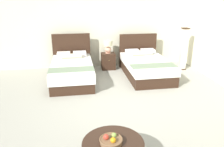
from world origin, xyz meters
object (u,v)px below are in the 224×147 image
table_lamp (108,46)px  floor_lamp_corner (183,49)px  bed_near_window (72,70)px  bed_near_corner (146,66)px  fruit_bowl (111,140)px  nightstand (108,61)px

table_lamp → floor_lamp_corner: bearing=-10.2°
bed_near_window → bed_near_corner: 2.24m
bed_near_corner → bed_near_window: bearing=179.9°
bed_near_window → table_lamp: 1.56m
table_lamp → floor_lamp_corner: floor_lamp_corner is taller
bed_near_window → floor_lamp_corner: 3.70m
bed_near_corner → table_lamp: bed_near_corner is taller
bed_near_window → fruit_bowl: size_ratio=6.68×
table_lamp → nightstand: bearing=-90.0°
bed_near_corner → table_lamp: size_ratio=4.95×
bed_near_corner → fruit_bowl: size_ratio=6.46×
bed_near_window → floor_lamp_corner: floor_lamp_corner is taller
floor_lamp_corner → bed_near_corner: bearing=-163.3°
bed_near_corner → fruit_bowl: (-1.69, -3.80, 0.21)m
bed_near_corner → table_lamp: 1.44m
bed_near_window → floor_lamp_corner: (3.65, 0.42, 0.39)m
nightstand → floor_lamp_corner: (2.45, -0.42, 0.42)m
floor_lamp_corner → fruit_bowl: bearing=-126.3°
bed_near_window → table_lamp: size_ratio=5.11×
bed_near_corner → floor_lamp_corner: 1.52m
nightstand → floor_lamp_corner: bearing=-9.8°
bed_near_window → nightstand: bearing=35.0°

